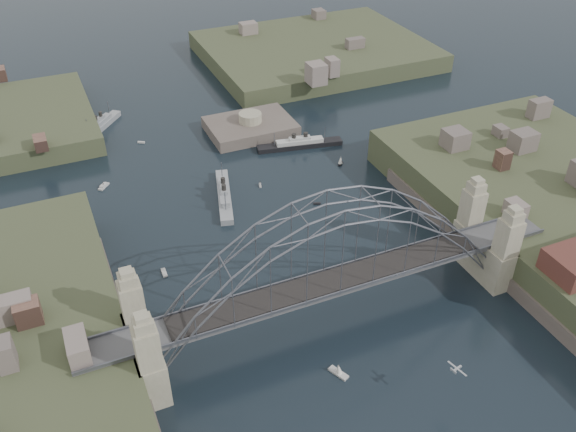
# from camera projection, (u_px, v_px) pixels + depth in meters

# --- Properties ---
(ground) EXTENTS (500.00, 500.00, 0.00)m
(ground) POSITION_uv_depth(u_px,v_px,m) (330.00, 318.00, 106.65)
(ground) COLOR black
(ground) RESTS_ON ground
(bridge) EXTENTS (84.00, 13.80, 24.60)m
(bridge) POSITION_uv_depth(u_px,v_px,m) (333.00, 263.00, 99.52)
(bridge) COLOR #505053
(bridge) RESTS_ON ground
(headland_ne) EXTENTS (70.00, 55.00, 9.50)m
(headland_ne) POSITION_uv_depth(u_px,v_px,m) (315.00, 57.00, 204.73)
(headland_ne) COLOR #3B4328
(headland_ne) RESTS_ON ground
(fort_island) EXTENTS (22.00, 16.00, 9.40)m
(fort_island) POSITION_uv_depth(u_px,v_px,m) (251.00, 133.00, 163.07)
(fort_island) COLOR brown
(fort_island) RESTS_ON ground
(naval_cruiser_near) EXTENTS (8.04, 20.50, 6.15)m
(naval_cruiser_near) POSITION_uv_depth(u_px,v_px,m) (224.00, 195.00, 136.42)
(naval_cruiser_near) COLOR #989CA0
(naval_cruiser_near) RESTS_ON ground
(naval_cruiser_far) EXTENTS (13.34, 15.38, 6.05)m
(naval_cruiser_far) POSITION_uv_depth(u_px,v_px,m) (100.00, 126.00, 163.59)
(naval_cruiser_far) COLOR #989CA0
(naval_cruiser_far) RESTS_ON ground
(ocean_liner) EXTENTS (21.85, 6.98, 5.32)m
(ocean_liner) POSITION_uv_depth(u_px,v_px,m) (300.00, 144.00, 155.68)
(ocean_liner) COLOR black
(ocean_liner) RESTS_ON ground
(aeroplane) EXTENTS (1.92, 3.42, 0.50)m
(aeroplane) POSITION_uv_depth(u_px,v_px,m) (456.00, 369.00, 88.41)
(aeroplane) COLOR #B3B7BC
(small_boat_a) EXTENTS (0.89, 2.48, 0.45)m
(small_boat_a) POSITION_uv_depth(u_px,v_px,m) (164.00, 273.00, 116.24)
(small_boat_a) COLOR beige
(small_boat_a) RESTS_ON ground
(small_boat_b) EXTENTS (1.69, 1.12, 0.45)m
(small_boat_b) POSITION_uv_depth(u_px,v_px,m) (317.00, 204.00, 135.16)
(small_boat_b) COLOR beige
(small_boat_b) RESTS_ON ground
(small_boat_c) EXTENTS (2.40, 3.55, 2.38)m
(small_boat_c) POSITION_uv_depth(u_px,v_px,m) (339.00, 371.00, 96.32)
(small_boat_c) COLOR beige
(small_boat_c) RESTS_ON ground
(small_boat_d) EXTENTS (1.83, 1.79, 2.38)m
(small_boat_d) POSITION_uv_depth(u_px,v_px,m) (341.00, 161.00, 148.67)
(small_boat_d) COLOR beige
(small_boat_d) RESTS_ON ground
(small_boat_e) EXTENTS (2.93, 3.12, 1.43)m
(small_boat_e) POSITION_uv_depth(u_px,v_px,m) (104.00, 186.00, 140.70)
(small_boat_e) COLOR beige
(small_boat_e) RESTS_ON ground
(small_boat_f) EXTENTS (0.83, 1.47, 1.43)m
(small_boat_f) POSITION_uv_depth(u_px,v_px,m) (260.00, 185.00, 140.98)
(small_boat_f) COLOR beige
(small_boat_f) RESTS_ON ground
(small_boat_h) EXTENTS (1.86, 1.42, 0.45)m
(small_boat_h) POSITION_uv_depth(u_px,v_px,m) (141.00, 142.00, 157.87)
(small_boat_h) COLOR beige
(small_boat_h) RESTS_ON ground
(small_boat_i) EXTENTS (1.61, 2.78, 2.38)m
(small_boat_i) POSITION_uv_depth(u_px,v_px,m) (463.00, 233.00, 125.36)
(small_boat_i) COLOR beige
(small_boat_i) RESTS_ON ground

